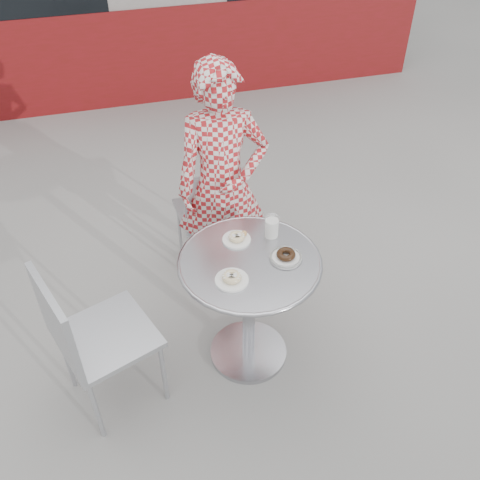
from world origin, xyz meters
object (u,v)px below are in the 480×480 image
object	(u,v)px
seated_person	(222,185)
plate_far	(237,238)
chair_left	(111,361)
plate_near	(232,278)
bistro_table	(249,286)
chair_far	(209,232)
milk_cup	(272,227)
plate_checker	(286,256)

from	to	relation	value
seated_person	plate_far	size ratio (longest dim) A/B	10.16
chair_left	plate_near	size ratio (longest dim) A/B	5.67
bistro_table	plate_far	bearing A→B (deg)	96.69
bistro_table	seated_person	distance (m)	0.73
plate_far	plate_near	xyz separation A→B (m)	(-0.11, -0.30, 0.00)
seated_person	bistro_table	bearing A→B (deg)	-88.01
chair_far	seated_person	bearing A→B (deg)	101.70
chair_far	milk_cup	world-z (taller)	milk_cup
plate_near	plate_checker	world-z (taller)	plate_checker
seated_person	plate_checker	world-z (taller)	seated_person
bistro_table	chair_far	xyz separation A→B (m)	(-0.03, 0.90, -0.32)
plate_far	chair_left	bearing A→B (deg)	-162.46
chair_far	milk_cup	xyz separation A→B (m)	(0.20, -0.74, 0.58)
bistro_table	seated_person	bearing A→B (deg)	87.84
bistro_table	chair_left	bearing A→B (deg)	-175.07
seated_person	plate_far	world-z (taller)	seated_person
bistro_table	plate_checker	bearing A→B (deg)	-10.30
bistro_table	seated_person	xyz separation A→B (m)	(0.03, 0.70, 0.20)
chair_far	seated_person	xyz separation A→B (m)	(0.06, -0.20, 0.53)
seated_person	plate_far	xyz separation A→B (m)	(-0.05, -0.52, 0.00)
bistro_table	chair_left	world-z (taller)	chair_left
chair_far	seated_person	distance (m)	0.57
bistro_table	milk_cup	size ratio (longest dim) A/B	6.09
chair_left	plate_checker	xyz separation A→B (m)	(1.00, 0.04, 0.50)
chair_left	seated_person	xyz separation A→B (m)	(0.83, 0.77, 0.50)
plate_far	seated_person	bearing A→B (deg)	84.79
plate_far	plate_near	size ratio (longest dim) A/B	0.91
chair_left	plate_near	distance (m)	0.84
bistro_table	chair_far	size ratio (longest dim) A/B	0.91
plate_checker	milk_cup	bearing A→B (deg)	94.23
chair_left	plate_far	distance (m)	0.96
plate_near	plate_checker	bearing A→B (deg)	15.15
chair_far	chair_left	size ratio (longest dim) A/B	0.89
seated_person	plate_near	size ratio (longest dim) A/B	9.26
plate_checker	plate_near	bearing A→B (deg)	-164.85
plate_far	plate_near	distance (m)	0.32
plate_checker	seated_person	bearing A→B (deg)	102.49
milk_cup	plate_near	bearing A→B (deg)	-136.84
chair_left	bistro_table	bearing A→B (deg)	-105.33
plate_near	chair_far	bearing A→B (deg)	84.31
chair_far	chair_left	bearing A→B (deg)	47.78
plate_far	milk_cup	distance (m)	0.20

